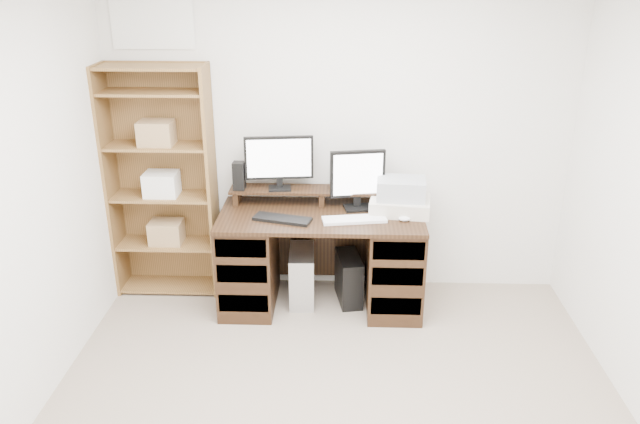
# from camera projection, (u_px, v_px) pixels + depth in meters

# --- Properties ---
(room) EXTENTS (3.54, 4.04, 2.54)m
(room) POSITION_uv_depth(u_px,v_px,m) (336.00, 249.00, 2.87)
(room) COLOR gray
(room) RESTS_ON ground
(desk) EXTENTS (1.50, 0.70, 0.75)m
(desk) POSITION_uv_depth(u_px,v_px,m) (321.00, 258.00, 4.72)
(desk) COLOR black
(desk) RESTS_ON ground
(riser_shelf) EXTENTS (1.40, 0.22, 0.12)m
(riser_shelf) POSITION_uv_depth(u_px,v_px,m) (322.00, 192.00, 4.74)
(riser_shelf) COLOR black
(riser_shelf) RESTS_ON desk
(monitor_wide) EXTENTS (0.51, 0.15, 0.41)m
(monitor_wide) POSITION_uv_depth(u_px,v_px,m) (279.00, 160.00, 4.65)
(monitor_wide) COLOR black
(monitor_wide) RESTS_ON riser_shelf
(monitor_small) EXTENTS (0.41, 0.18, 0.45)m
(monitor_small) POSITION_uv_depth(u_px,v_px,m) (357.00, 177.00, 4.60)
(monitor_small) COLOR black
(monitor_small) RESTS_ON desk
(speaker) EXTENTS (0.09, 0.09, 0.22)m
(speaker) POSITION_uv_depth(u_px,v_px,m) (239.00, 176.00, 4.68)
(speaker) COLOR black
(speaker) RESTS_ON riser_shelf
(keyboard_black) EXTENTS (0.44, 0.24, 0.02)m
(keyboard_black) POSITION_uv_depth(u_px,v_px,m) (282.00, 219.00, 4.46)
(keyboard_black) COLOR black
(keyboard_black) RESTS_ON desk
(keyboard_white) EXTENTS (0.47, 0.21, 0.02)m
(keyboard_white) POSITION_uv_depth(u_px,v_px,m) (354.00, 220.00, 4.45)
(keyboard_white) COLOR white
(keyboard_white) RESTS_ON desk
(mouse) EXTENTS (0.09, 0.07, 0.03)m
(mouse) POSITION_uv_depth(u_px,v_px,m) (404.00, 219.00, 4.45)
(mouse) COLOR silver
(mouse) RESTS_ON desk
(printer) EXTENTS (0.47, 0.38, 0.11)m
(printer) POSITION_uv_depth(u_px,v_px,m) (400.00, 205.00, 4.60)
(printer) COLOR beige
(printer) RESTS_ON desk
(basket) EXTENTS (0.37, 0.27, 0.15)m
(basket) POSITION_uv_depth(u_px,v_px,m) (401.00, 189.00, 4.55)
(basket) COLOR #A1A5AC
(basket) RESTS_ON printer
(tower_silver) EXTENTS (0.20, 0.43, 0.42)m
(tower_silver) POSITION_uv_depth(u_px,v_px,m) (302.00, 275.00, 4.84)
(tower_silver) COLOR #BABCC1
(tower_silver) RESTS_ON ground
(tower_black) EXTENTS (0.22, 0.40, 0.38)m
(tower_black) POSITION_uv_depth(u_px,v_px,m) (349.00, 278.00, 4.84)
(tower_black) COLOR black
(tower_black) RESTS_ON ground
(bookshelf) EXTENTS (0.80, 0.30, 1.80)m
(bookshelf) POSITION_uv_depth(u_px,v_px,m) (162.00, 181.00, 4.76)
(bookshelf) COLOR olive
(bookshelf) RESTS_ON ground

